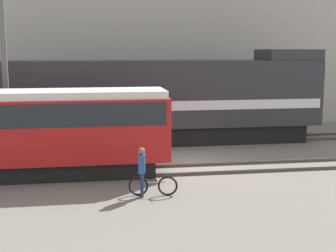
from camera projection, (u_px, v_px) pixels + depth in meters
The scene contains 9 objects.
ground_plane at pixel (185, 162), 21.44m from camera, with size 120.00×120.00×0.00m, color slate.
track_near at pixel (192, 169), 19.96m from camera, with size 60.00×1.51×0.14m.
track_far at pixel (169, 141), 25.97m from camera, with size 60.00×1.51×0.14m.
building_backdrop at pixel (150, 16), 33.10m from camera, with size 41.60×6.00×14.88m.
freight_locomotive at pixel (148, 100), 25.41m from camera, with size 19.14×3.04×5.12m.
streetcar at pixel (44, 128), 18.72m from camera, with size 9.94×2.54×3.52m.
bicycle at pixel (153, 186), 16.54m from camera, with size 1.74×0.47×0.77m.
person at pixel (142, 167), 16.28m from camera, with size 0.27×0.39×1.77m.
utility_pole_left at pixel (4, 62), 21.01m from camera, with size 0.26×0.26×9.14m.
Camera 1 is at (-4.03, -20.51, 5.15)m, focal length 50.00 mm.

